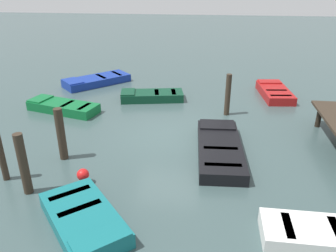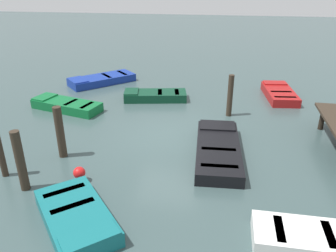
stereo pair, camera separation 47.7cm
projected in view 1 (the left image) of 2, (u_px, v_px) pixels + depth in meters
ground_plane at (168, 134)px, 12.98m from camera, size 80.00×80.00×0.00m
rowboat_black at (220, 148)px, 11.51m from camera, size 3.93×1.60×0.46m
rowboat_dark_green at (152, 96)px, 16.38m from camera, size 1.62×3.13×0.46m
rowboat_blue at (96, 80)px, 18.69m from camera, size 3.47×3.55×0.46m
rowboat_red at (275, 92)px, 16.88m from camera, size 2.95×1.54×0.46m
rowboat_green at (63, 107)px, 15.06m from camera, size 1.94×3.39×0.46m
rowboat_teal at (84, 219)px, 8.21m from camera, size 3.01×2.83×0.46m
mooring_piling_far_right at (1, 153)px, 9.80m from camera, size 0.19×0.19×1.80m
mooring_piling_near_left at (23, 164)px, 9.19m from camera, size 0.26×0.26×1.84m
mooring_piling_near_right at (228, 95)px, 14.40m from camera, size 0.23×0.23×1.82m
mooring_piling_mid_right at (61, 134)px, 10.95m from camera, size 0.27×0.27×1.79m
marker_buoy at (83, 175)px, 9.86m from camera, size 0.36×0.36×0.48m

